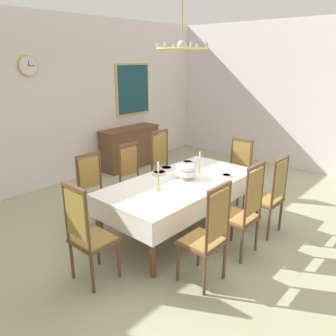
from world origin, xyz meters
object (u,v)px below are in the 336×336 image
(chair_head_east, at_px, (237,168))
(bowl_near_left, at_px, (226,176))
(dining_table, at_px, (180,186))
(chair_head_west, at_px, (88,233))
(bowl_near_right, at_px, (187,162))
(spoon_primary, at_px, (229,174))
(bowl_far_left, at_px, (159,173))
(chair_south_c, at_px, (270,195))
(spoon_secondary, at_px, (190,162))
(framed_painting, at_px, (133,89))
(chair_south_a, at_px, (208,234))
(bowl_far_right, at_px, (166,168))
(sideboard, at_px, (130,148))
(candlestick_east, at_px, (200,165))
(candlestick_west, at_px, (158,178))
(chandelier, at_px, (182,48))
(chair_north_a, at_px, (96,191))
(chair_north_b, at_px, (135,177))
(chair_south_b, at_px, (244,210))
(soup_tureen, at_px, (186,171))
(chair_north_c, at_px, (165,165))
(mounted_clock, at_px, (28,66))

(chair_head_east, bearing_deg, bowl_near_left, 111.75)
(dining_table, distance_m, chair_head_west, 1.56)
(bowl_near_right, relative_size, spoon_primary, 0.91)
(bowl_far_left, bearing_deg, chair_south_c, -60.90)
(spoon_secondary, relative_size, framed_painting, 0.15)
(chair_south_a, bearing_deg, chair_head_east, 23.29)
(bowl_far_left, height_order, bowl_far_right, bowl_far_left)
(chair_head_east, distance_m, spoon_primary, 0.98)
(spoon_primary, xyz_separation_m, sideboard, (0.88, 3.12, -0.31))
(chair_south_a, height_order, candlestick_east, chair_south_a)
(chair_south_c, bearing_deg, candlestick_west, 140.94)
(bowl_near_left, distance_m, bowl_near_right, 0.82)
(chair_south_a, distance_m, spoon_primary, 1.53)
(bowl_far_right, distance_m, chandelier, 1.80)
(chair_south_c, relative_size, candlestick_west, 3.00)
(dining_table, height_order, chair_head_east, chair_head_east)
(dining_table, distance_m, spoon_primary, 0.77)
(chair_north_a, xyz_separation_m, bowl_far_right, (0.97, -0.51, 0.21))
(chair_north_b, relative_size, spoon_secondary, 6.35)
(chair_south_b, relative_size, chair_head_east, 1.14)
(chair_head_west, xyz_separation_m, bowl_near_right, (2.25, 0.42, 0.19))
(bowl_far_right, bearing_deg, soup_tureen, -103.47)
(chair_south_b, distance_m, spoon_primary, 0.90)
(chair_south_c, distance_m, spoon_primary, 0.64)
(chair_north_c, xyz_separation_m, bowl_near_left, (-0.20, -1.37, 0.18))
(chair_south_a, xyz_separation_m, chandelier, (0.73, 0.98, 1.90))
(chair_north_a, bearing_deg, chair_south_c, 127.32)
(chair_south_a, distance_m, chair_north_a, 1.96)
(chair_south_c, xyz_separation_m, mounted_clock, (-1.25, 3.97, 1.67))
(chair_south_c, distance_m, bowl_far_left, 1.59)
(chair_north_c, xyz_separation_m, chair_head_east, (0.79, -0.98, -0.04))
(chair_north_c, bearing_deg, chair_south_b, 69.71)
(sideboard, bearing_deg, spoon_secondary, 71.80)
(chair_head_west, distance_m, bowl_far_left, 1.62)
(soup_tureen, distance_m, bowl_near_left, 0.60)
(dining_table, relative_size, bowl_far_left, 11.67)
(chair_north_b, bearing_deg, framed_painting, -133.05)
(chair_head_west, bearing_deg, spoon_primary, 80.65)
(chair_head_east, height_order, chandelier, chandelier)
(spoon_secondary, bearing_deg, dining_table, -165.41)
(spoon_secondary, bearing_deg, candlestick_west, -174.90)
(chair_north_c, height_order, spoon_primary, chair_north_c)
(framed_painting, bearing_deg, candlestick_west, -128.32)
(candlestick_east, height_order, chandelier, chandelier)
(chair_south_b, distance_m, mounted_clock, 4.34)
(chair_north_a, distance_m, chair_north_b, 0.76)
(bowl_near_right, bearing_deg, dining_table, -148.75)
(chair_head_west, bearing_deg, chair_north_a, 139.62)
(chair_north_a, bearing_deg, spoon_secondary, 160.70)
(chair_south_b, height_order, soup_tureen, chair_south_b)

